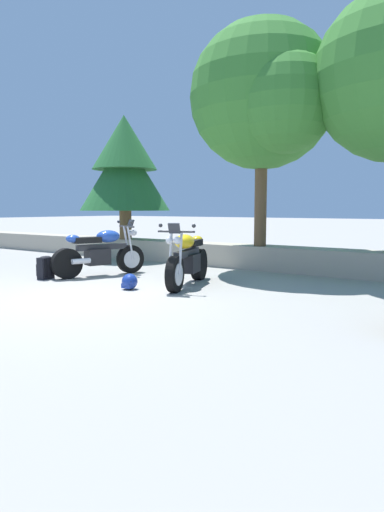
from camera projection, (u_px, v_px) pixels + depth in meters
The scene contains 8 objects.
ground_plane at pixel (77, 297), 7.16m from camera, with size 120.00×120.00×0.00m, color gray.
stone_wall at pixel (229, 255), 11.03m from camera, with size 36.00×0.80×0.55m, color #A89E89.
motorcycle_blue_near_left at pixel (101, 253), 9.42m from camera, with size 0.95×2.00×1.18m.
motorcycle_yellow_centre at pixel (187, 260), 8.20m from camera, with size 0.92×2.01×1.18m.
rider_backpack at pixel (45, 267), 9.00m from camera, with size 0.28×0.31×0.47m.
rider_helmet at pixel (129, 282), 7.85m from camera, with size 0.28×0.28×0.28m.
pine_tree_far_left at pixel (125, 165), 12.47m from camera, with size 2.52×2.52×3.45m.
leafy_tree_mid_left at pixel (267, 97), 9.85m from camera, with size 3.44×3.28×5.03m.
Camera 1 is at (5.58, -4.69, 1.42)m, focal length 31.31 mm.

